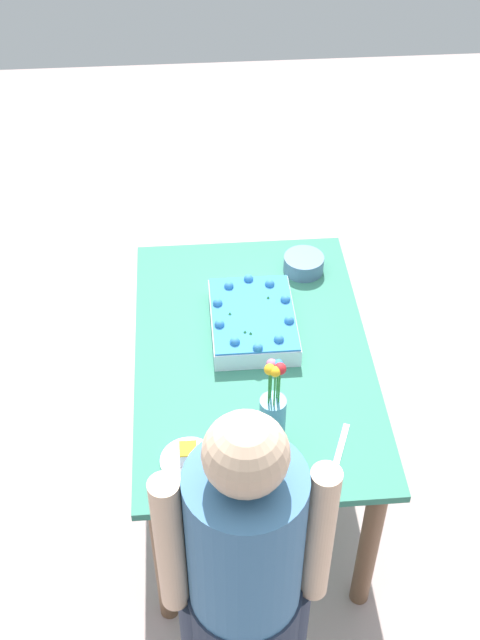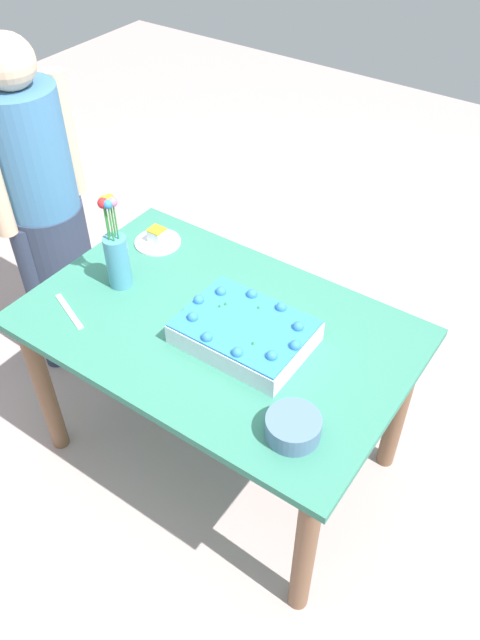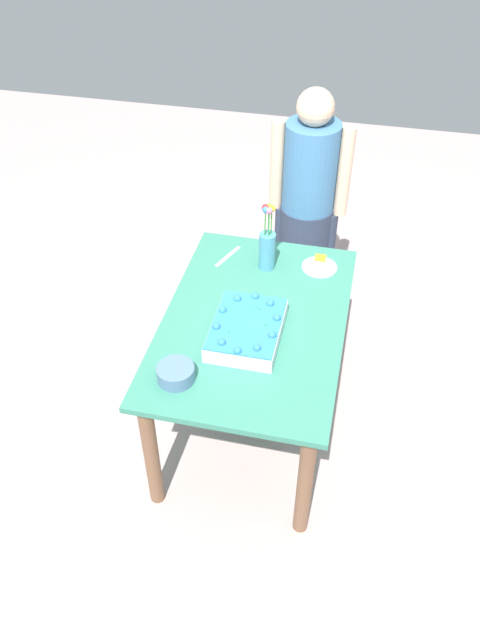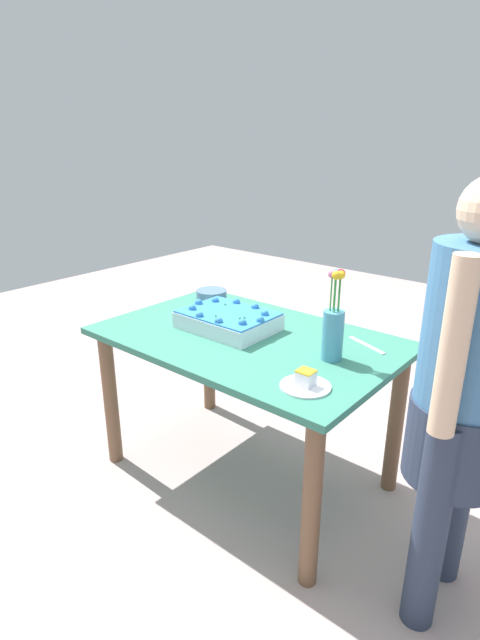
{
  "view_description": "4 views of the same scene",
  "coord_description": "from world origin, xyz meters",
  "px_view_note": "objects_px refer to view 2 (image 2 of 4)",
  "views": [
    {
      "loc": [
        2.06,
        -0.21,
        2.81
      ],
      "look_at": [
        -0.12,
        -0.04,
        0.79
      ],
      "focal_mm": 45.0,
      "sensor_mm": 36.0,
      "label": 1
    },
    {
      "loc": [
        -0.95,
        1.23,
        2.21
      ],
      "look_at": [
        -0.11,
        0.01,
        0.83
      ],
      "focal_mm": 35.0,
      "sensor_mm": 36.0,
      "label": 2
    },
    {
      "loc": [
        -2.18,
        -0.42,
        2.7
      ],
      "look_at": [
        -0.09,
        0.05,
        0.8
      ],
      "focal_mm": 35.0,
      "sensor_mm": 36.0,
      "label": 3
    },
    {
      "loc": [
        1.32,
        -1.61,
        1.57
      ],
      "look_at": [
        -0.09,
        0.06,
        0.77
      ],
      "focal_mm": 28.0,
      "sensor_mm": 36.0,
      "label": 4
    }
  ],
  "objects_px": {
    "serving_plate_with_slice": "(158,239)",
    "person_standing": "(41,195)",
    "fruit_bowl": "(293,427)",
    "sheet_cake": "(245,332)",
    "flower_vase": "(117,254)",
    "cake_knife": "(69,311)"
  },
  "relations": [
    {
      "from": "serving_plate_with_slice",
      "to": "person_standing",
      "type": "bearing_deg",
      "value": 15.71
    },
    {
      "from": "serving_plate_with_slice",
      "to": "fruit_bowl",
      "type": "distance_m",
      "value": 1.05
    },
    {
      "from": "fruit_bowl",
      "to": "sheet_cake",
      "type": "bearing_deg",
      "value": -35.74
    },
    {
      "from": "flower_vase",
      "to": "serving_plate_with_slice",
      "type": "bearing_deg",
      "value": -78.68
    },
    {
      "from": "serving_plate_with_slice",
      "to": "fruit_bowl",
      "type": "xyz_separation_m",
      "value": [
        -0.93,
        0.5,
        0.02
      ]
    },
    {
      "from": "sheet_cake",
      "to": "cake_knife",
      "type": "bearing_deg",
      "value": 21.48
    },
    {
      "from": "flower_vase",
      "to": "fruit_bowl",
      "type": "height_order",
      "value": "flower_vase"
    },
    {
      "from": "cake_knife",
      "to": "sheet_cake",
      "type": "bearing_deg",
      "value": 43.2
    },
    {
      "from": "serving_plate_with_slice",
      "to": "person_standing",
      "type": "relative_size",
      "value": 0.12
    },
    {
      "from": "sheet_cake",
      "to": "cake_knife",
      "type": "relative_size",
      "value": 1.99
    },
    {
      "from": "flower_vase",
      "to": "person_standing",
      "type": "relative_size",
      "value": 0.25
    },
    {
      "from": "sheet_cake",
      "to": "serving_plate_with_slice",
      "type": "bearing_deg",
      "value": -23.45
    },
    {
      "from": "person_standing",
      "to": "serving_plate_with_slice",
      "type": "bearing_deg",
      "value": 15.71
    },
    {
      "from": "serving_plate_with_slice",
      "to": "flower_vase",
      "type": "bearing_deg",
      "value": 101.32
    },
    {
      "from": "person_standing",
      "to": "fruit_bowl",
      "type": "bearing_deg",
      "value": -14.19
    },
    {
      "from": "cake_knife",
      "to": "fruit_bowl",
      "type": "bearing_deg",
      "value": 21.37
    },
    {
      "from": "cake_knife",
      "to": "fruit_bowl",
      "type": "relative_size",
      "value": 1.31
    },
    {
      "from": "serving_plate_with_slice",
      "to": "flower_vase",
      "type": "relative_size",
      "value": 0.5
    },
    {
      "from": "cake_knife",
      "to": "flower_vase",
      "type": "bearing_deg",
      "value": 100.2
    },
    {
      "from": "serving_plate_with_slice",
      "to": "flower_vase",
      "type": "height_order",
      "value": "flower_vase"
    },
    {
      "from": "flower_vase",
      "to": "cake_knife",
      "type": "bearing_deg",
      "value": 78.48
    },
    {
      "from": "sheet_cake",
      "to": "person_standing",
      "type": "distance_m",
      "value": 1.1
    }
  ]
}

